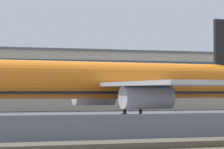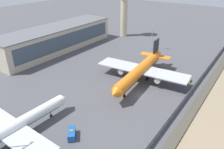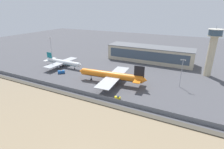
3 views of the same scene
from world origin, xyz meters
name	(u,v)px [view 1 (image 1 of 3)]	position (x,y,z in m)	size (l,w,h in m)	color
ground_plane	(36,130)	(0.00, 0.00, 0.00)	(500.00, 500.00, 0.00)	#4C4C51
shoreline_seawall	(78,146)	(0.00, -20.50, 0.25)	(320.00, 3.00, 0.50)	#474238
perimeter_fence	(66,129)	(0.00, -16.00, 1.19)	(280.00, 0.10, 2.38)	slate
cargo_jet_orange	(116,82)	(11.14, 5.77, 5.55)	(48.47, 41.64, 14.53)	orange
terminal_building	(72,80)	(19.22, 68.00, 7.09)	(78.18, 20.17, 14.16)	#BCB299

